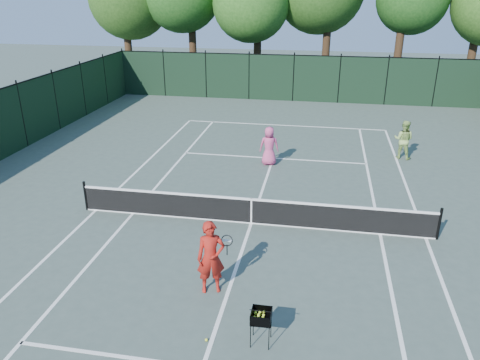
% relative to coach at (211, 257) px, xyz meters
% --- Properties ---
extents(ground, '(90.00, 90.00, 0.00)m').
position_rel_coach_xyz_m(ground, '(0.43, 3.78, -0.97)').
color(ground, '#414F47').
rests_on(ground, ground).
extents(sideline_doubles_left, '(0.10, 23.77, 0.01)m').
position_rel_coach_xyz_m(sideline_doubles_left, '(-5.05, 3.78, -0.97)').
color(sideline_doubles_left, white).
rests_on(sideline_doubles_left, ground).
extents(sideline_doubles_right, '(0.10, 23.77, 0.01)m').
position_rel_coach_xyz_m(sideline_doubles_right, '(5.92, 3.78, -0.97)').
color(sideline_doubles_right, white).
rests_on(sideline_doubles_right, ground).
extents(sideline_singles_left, '(0.10, 23.77, 0.01)m').
position_rel_coach_xyz_m(sideline_singles_left, '(-3.68, 3.78, -0.97)').
color(sideline_singles_left, white).
rests_on(sideline_singles_left, ground).
extents(sideline_singles_right, '(0.10, 23.77, 0.01)m').
position_rel_coach_xyz_m(sideline_singles_right, '(4.55, 3.78, -0.97)').
color(sideline_singles_right, white).
rests_on(sideline_singles_right, ground).
extents(baseline_far, '(10.97, 0.10, 0.01)m').
position_rel_coach_xyz_m(baseline_far, '(0.43, 15.66, -0.97)').
color(baseline_far, white).
rests_on(baseline_far, ground).
extents(service_line_far, '(8.23, 0.10, 0.01)m').
position_rel_coach_xyz_m(service_line_far, '(0.43, 10.18, -0.97)').
color(service_line_far, white).
rests_on(service_line_far, ground).
extents(center_service_line, '(0.10, 12.80, 0.01)m').
position_rel_coach_xyz_m(center_service_line, '(0.43, 3.78, -0.97)').
color(center_service_line, white).
rests_on(center_service_line, ground).
extents(tennis_net, '(11.69, 0.09, 1.06)m').
position_rel_coach_xyz_m(tennis_net, '(0.43, 3.78, -0.50)').
color(tennis_net, black).
rests_on(tennis_net, ground).
extents(fence_far, '(24.00, 0.05, 3.00)m').
position_rel_coach_xyz_m(fence_far, '(0.43, 21.78, 0.53)').
color(fence_far, black).
rests_on(fence_far, ground).
extents(coach, '(0.88, 0.86, 1.95)m').
position_rel_coach_xyz_m(coach, '(0.00, 0.00, 0.00)').
color(coach, '#A71B13').
rests_on(coach, ground).
extents(player_pink, '(0.89, 0.63, 1.69)m').
position_rel_coach_xyz_m(player_pink, '(0.33, 9.37, -0.13)').
color(player_pink, '#C8467B').
rests_on(player_pink, ground).
extents(player_green, '(1.02, 0.90, 1.75)m').
position_rel_coach_xyz_m(player_green, '(6.15, 11.25, -0.10)').
color(player_green, '#9BBF5F').
rests_on(player_green, ground).
extents(ball_hopper, '(0.46, 0.46, 0.84)m').
position_rel_coach_xyz_m(ball_hopper, '(1.50, -1.67, -0.27)').
color(ball_hopper, black).
rests_on(ball_hopper, ground).
extents(loose_ball_midcourt, '(0.07, 0.07, 0.07)m').
position_rel_coach_xyz_m(loose_ball_midcourt, '(0.32, -1.85, -0.94)').
color(loose_ball_midcourt, yellow).
rests_on(loose_ball_midcourt, ground).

